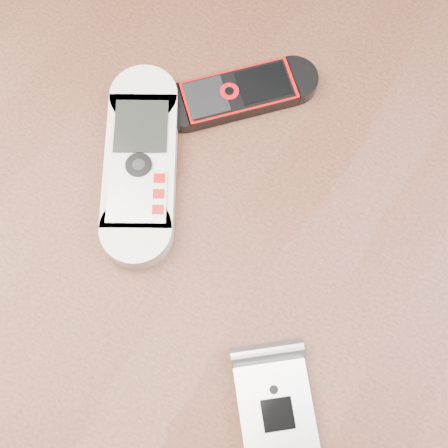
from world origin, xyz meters
TOP-DOWN VIEW (x-y plane):
  - ground at (0.00, 0.00)m, footprint 4.00×4.00m
  - table at (0.00, 0.00)m, footprint 1.20×0.80m
  - nokia_white at (-0.08, 0.01)m, footprint 0.15×0.19m
  - nokia_black_red at (-0.05, 0.11)m, footprint 0.13×0.14m
  - motorola_razr at (0.12, -0.11)m, footprint 0.11×0.12m

SIDE VIEW (x-z plane):
  - ground at x=0.00m, z-range 0.00..0.00m
  - table at x=0.00m, z-range 0.27..1.02m
  - nokia_black_red at x=-0.05m, z-range 0.75..0.76m
  - motorola_razr at x=0.12m, z-range 0.75..0.77m
  - nokia_white at x=-0.08m, z-range 0.75..0.77m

